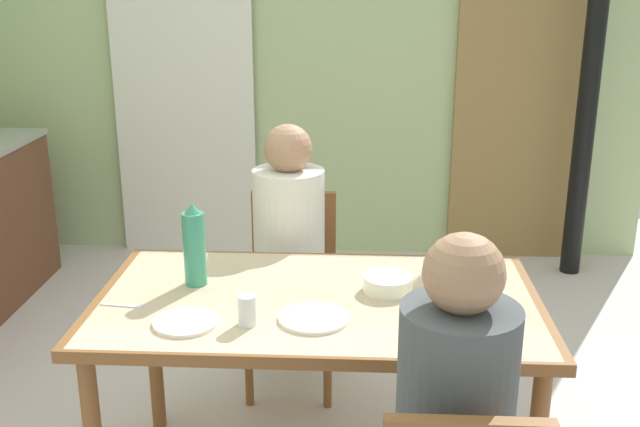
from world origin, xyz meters
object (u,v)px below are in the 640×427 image
object	(u,v)px
chair_far_diner	(292,278)
person_far_diner	(289,228)
dining_table	(318,317)
water_bottle_green_near	(194,246)
person_near_diner	(455,395)
serving_bowl_center	(388,283)
water_bottle_green_far	(454,296)

from	to	relation	value
chair_far_diner	person_far_diner	bearing A→B (deg)	90.00
dining_table	water_bottle_green_near	world-z (taller)	water_bottle_green_near
person_near_diner	serving_bowl_center	bearing A→B (deg)	101.83
serving_bowl_center	water_bottle_green_near	bearing A→B (deg)	177.87
person_near_diner	person_far_diner	distance (m)	1.38
person_far_diner	water_bottle_green_far	world-z (taller)	person_far_diner
person_near_diner	dining_table	bearing A→B (deg)	121.26
person_far_diner	dining_table	bearing A→B (deg)	103.95
person_far_diner	water_bottle_green_far	bearing A→B (deg)	122.81
person_far_diner	serving_bowl_center	size ratio (longest dim) A/B	4.53
dining_table	chair_far_diner	bearing A→B (deg)	101.56
dining_table	serving_bowl_center	xyz separation A→B (m)	(0.24, 0.07, 0.10)
water_bottle_green_far	serving_bowl_center	xyz separation A→B (m)	(-0.18, 0.33, -0.11)
water_bottle_green_near	serving_bowl_center	distance (m)	0.68
serving_bowl_center	person_near_diner	bearing A→B (deg)	-78.17
person_far_diner	water_bottle_green_near	xyz separation A→B (m)	(-0.28, -0.54, 0.11)
dining_table	person_far_diner	xyz separation A→B (m)	(-0.16, 0.64, 0.10)
person_near_diner	person_far_diner	world-z (taller)	same
person_near_diner	water_bottle_green_far	bearing A→B (deg)	84.72
dining_table	person_near_diner	world-z (taller)	person_near_diner
person_near_diner	water_bottle_green_far	xyz separation A→B (m)	(0.03, 0.37, 0.11)
person_far_diner	water_bottle_green_near	size ratio (longest dim) A/B	2.59
chair_far_diner	person_far_diner	distance (m)	0.31
person_far_diner	water_bottle_green_near	world-z (taller)	person_far_diner
person_near_diner	water_bottle_green_far	world-z (taller)	person_near_diner
person_far_diner	serving_bowl_center	distance (m)	0.69
water_bottle_green_near	water_bottle_green_far	size ratio (longest dim) A/B	1.05
chair_far_diner	water_bottle_green_far	bearing A→B (deg)	119.23
person_far_diner	water_bottle_green_near	bearing A→B (deg)	63.01
person_far_diner	water_bottle_green_far	size ratio (longest dim) A/B	2.73
person_near_diner	person_far_diner	xyz separation A→B (m)	(-0.54, 1.27, 0.00)
chair_far_diner	person_far_diner	xyz separation A→B (m)	(0.00, -0.14, 0.28)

